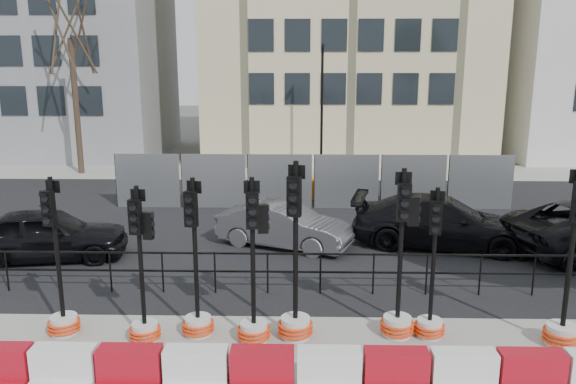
{
  "coord_description": "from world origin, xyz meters",
  "views": [
    {
      "loc": [
        -0.47,
        -10.79,
        5.16
      ],
      "look_at": [
        -0.78,
        3.0,
        2.0
      ],
      "focal_mm": 35.0,
      "sensor_mm": 36.0,
      "label": 1
    }
  ],
  "objects_px": {
    "traffic_signal_d": "(254,304)",
    "traffic_signal_a": "(62,303)",
    "traffic_signal_h": "(565,311)",
    "car_a": "(46,234)",
    "car_c": "(441,222)"
  },
  "relations": [
    {
      "from": "traffic_signal_h",
      "to": "traffic_signal_d",
      "type": "bearing_deg",
      "value": -174.79
    },
    {
      "from": "traffic_signal_a",
      "to": "traffic_signal_d",
      "type": "relative_size",
      "value": 0.98
    },
    {
      "from": "car_a",
      "to": "car_c",
      "type": "distance_m",
      "value": 10.9
    },
    {
      "from": "car_a",
      "to": "car_c",
      "type": "height_order",
      "value": "car_c"
    },
    {
      "from": "traffic_signal_a",
      "to": "car_a",
      "type": "relative_size",
      "value": 0.71
    },
    {
      "from": "traffic_signal_a",
      "to": "traffic_signal_d",
      "type": "bearing_deg",
      "value": 11.1
    },
    {
      "from": "traffic_signal_h",
      "to": "traffic_signal_a",
      "type": "bearing_deg",
      "value": -175.89
    },
    {
      "from": "traffic_signal_a",
      "to": "traffic_signal_h",
      "type": "bearing_deg",
      "value": 12.79
    },
    {
      "from": "traffic_signal_d",
      "to": "car_c",
      "type": "relative_size",
      "value": 0.59
    },
    {
      "from": "car_a",
      "to": "car_c",
      "type": "xyz_separation_m",
      "value": [
        10.82,
        1.35,
        0.02
      ]
    },
    {
      "from": "traffic_signal_d",
      "to": "traffic_signal_a",
      "type": "bearing_deg",
      "value": 170.32
    },
    {
      "from": "traffic_signal_h",
      "to": "car_a",
      "type": "bearing_deg",
      "value": 164.59
    },
    {
      "from": "car_c",
      "to": "traffic_signal_d",
      "type": "bearing_deg",
      "value": 152.44
    },
    {
      "from": "traffic_signal_a",
      "to": "car_c",
      "type": "height_order",
      "value": "traffic_signal_a"
    },
    {
      "from": "traffic_signal_d",
      "to": "car_c",
      "type": "height_order",
      "value": "traffic_signal_d"
    }
  ]
}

